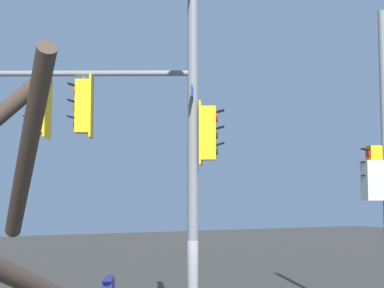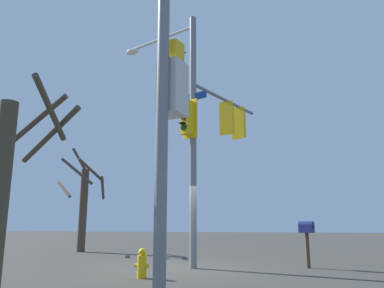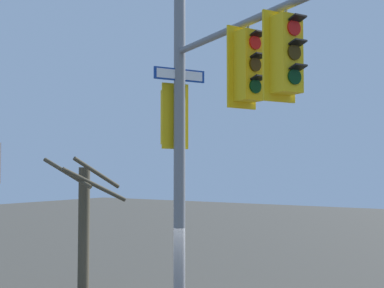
% 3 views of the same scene
% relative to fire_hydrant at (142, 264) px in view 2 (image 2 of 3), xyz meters
% --- Properties ---
extents(ground_plane, '(80.00, 80.00, 0.00)m').
position_rel_fire_hydrant_xyz_m(ground_plane, '(-0.56, -2.01, -0.34)').
color(ground_plane, '#3A3933').
extents(main_signal_pole_assembly, '(5.01, 4.46, 8.41)m').
position_rel_fire_hydrant_xyz_m(main_signal_pole_assembly, '(-1.21, -3.06, 4.63)').
color(main_signal_pole_assembly, slate).
rests_on(main_signal_pole_assembly, ground).
extents(secondary_pole_assembly, '(0.53, 0.75, 8.19)m').
position_rel_fire_hydrant_xyz_m(secondary_pole_assembly, '(-1.40, 3.34, 3.66)').
color(secondary_pole_assembly, slate).
rests_on(secondary_pole_assembly, ground).
extents(fire_hydrant, '(0.38, 0.24, 0.73)m').
position_rel_fire_hydrant_xyz_m(fire_hydrant, '(0.00, 0.00, 0.00)').
color(fire_hydrant, yellow).
rests_on(fire_hydrant, ground).
extents(mailbox, '(0.50, 0.42, 1.41)m').
position_rel_fire_hydrant_xyz_m(mailbox, '(-4.44, -2.81, 0.76)').
color(mailbox, '#4C3823').
rests_on(mailbox, ground).
extents(bare_tree_behind_pole, '(2.62, 2.59, 4.94)m').
position_rel_fire_hydrant_xyz_m(bare_tree_behind_pole, '(5.27, -7.40, 1.96)').
color(bare_tree_behind_pole, '#4A3A2F').
rests_on(bare_tree_behind_pole, ground).
extents(bare_tree_across_street, '(1.84, 2.00, 3.99)m').
position_rel_fire_hydrant_xyz_m(bare_tree_across_street, '(1.73, 3.11, 1.74)').
color(bare_tree_across_street, '#433D2F').
rests_on(bare_tree_across_street, ground).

